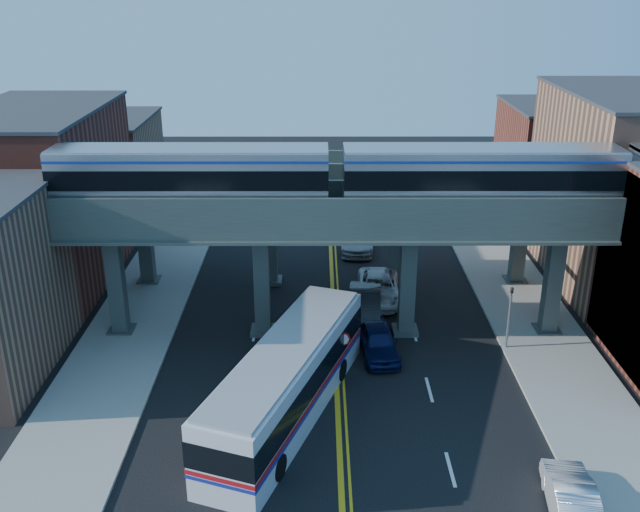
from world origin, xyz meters
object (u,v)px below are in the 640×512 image
object	(u,v)px
transit_bus	(287,382)
car_lane_d	(358,238)
car_lane_a	(378,341)
car_lane_c	(378,288)
car_parked_curb	(571,498)
transit_train	(481,175)
stop_sign	(343,348)
traffic_signal	(510,311)
car_lane_b	(365,305)

from	to	relation	value
transit_bus	car_lane_d	xyz separation A→B (m)	(4.29, 21.22, -0.95)
transit_bus	car_lane_a	world-z (taller)	transit_bus
car_lane_c	car_parked_curb	xyz separation A→B (m)	(5.69, -18.94, -0.03)
transit_train	car_lane_a	xyz separation A→B (m)	(-5.25, -2.48, -8.36)
car_lane_c	car_parked_curb	bearing A→B (deg)	-69.75
car_lane_d	car_parked_curb	bearing A→B (deg)	-72.73
transit_train	transit_bus	distance (m)	14.73
car_parked_curb	car_lane_c	bearing A→B (deg)	-65.94
transit_train	car_parked_curb	world-z (taller)	transit_train
car_lane_a	car_lane_c	distance (m)	6.89
stop_sign	traffic_signal	world-z (taller)	traffic_signal
traffic_signal	stop_sign	bearing A→B (deg)	-161.37
transit_bus	car_lane_d	bearing A→B (deg)	8.46
transit_bus	car_lane_d	world-z (taller)	transit_bus
car_lane_d	transit_train	bearing A→B (deg)	-63.08
transit_bus	car_lane_c	world-z (taller)	transit_bus
stop_sign	car_parked_curb	world-z (taller)	stop_sign
transit_train	transit_bus	size ratio (longest dim) A/B	3.28
car_lane_a	car_parked_curb	size ratio (longest dim) A/B	1.02
transit_bus	car_lane_c	distance (m)	13.53
car_lane_a	car_lane_b	size ratio (longest dim) A/B	0.87
transit_train	car_lane_c	world-z (taller)	transit_train
traffic_signal	car_lane_c	distance (m)	9.16
car_lane_b	car_lane_d	distance (m)	11.41
car_parked_curb	car_lane_b	bearing A→B (deg)	-60.26
stop_sign	car_lane_a	bearing A→B (deg)	51.96
transit_bus	car_lane_d	size ratio (longest dim) A/B	2.42
car_lane_d	car_parked_curb	size ratio (longest dim) A/B	1.23
stop_sign	traffic_signal	size ratio (longest dim) A/B	0.64
transit_train	traffic_signal	bearing A→B (deg)	-49.96
stop_sign	car_lane_c	world-z (taller)	stop_sign
car_parked_curb	stop_sign	bearing A→B (deg)	-42.02
traffic_signal	transit_bus	distance (m)	13.04
car_lane_c	car_lane_d	bearing A→B (deg)	99.06
transit_train	car_lane_b	xyz separation A→B (m)	(-5.72, 1.71, -8.28)
transit_bus	transit_train	bearing A→B (deg)	-30.64
transit_train	car_lane_c	distance (m)	10.56
car_lane_a	car_lane_b	bearing A→B (deg)	91.27
car_lane_b	car_lane_d	world-z (taller)	car_lane_b
traffic_signal	car_parked_curb	xyz separation A→B (m)	(-0.70, -12.56, -1.55)
stop_sign	transit_bus	distance (m)	4.06
transit_train	stop_sign	distance (m)	11.48
car_lane_b	car_parked_curb	world-z (taller)	car_lane_b
transit_train	stop_sign	xyz separation A→B (m)	(-7.22, -5.00, -7.39)
transit_train	car_lane_d	xyz separation A→B (m)	(-5.55, 13.12, -8.34)
transit_bus	car_lane_d	distance (m)	21.67
transit_train	car_lane_d	distance (m)	16.51
car_lane_a	car_lane_d	xyz separation A→B (m)	(-0.30, 15.60, 0.03)
car_lane_c	car_lane_d	distance (m)	8.78
stop_sign	car_lane_d	size ratio (longest dim) A/B	0.47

